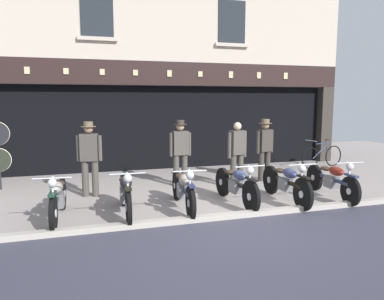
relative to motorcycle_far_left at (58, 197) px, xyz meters
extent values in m
cube|color=gray|center=(3.08, 4.07, -0.46)|extent=(23.82, 10.00, 0.08)
cube|color=#AFA69B|center=(3.08, -0.85, -0.41)|extent=(23.82, 0.16, 0.18)
cube|color=black|center=(3.08, 6.37, 0.88)|extent=(10.87, 4.00, 2.60)
cube|color=#332D28|center=(8.77, 4.25, 0.88)|extent=(0.44, 0.36, 2.60)
cube|color=#23282D|center=(3.08, 4.62, 1.01)|extent=(10.40, 0.03, 2.18)
cube|color=black|center=(3.08, 4.19, 2.53)|extent=(11.82, 0.24, 0.70)
cube|color=#C6B789|center=(-0.85, 4.06, 2.53)|extent=(0.14, 0.03, 0.19)
cube|color=#C6B789|center=(0.15, 4.06, 2.53)|extent=(0.14, 0.03, 0.17)
cube|color=#C6B789|center=(1.12, 4.06, 2.53)|extent=(0.14, 0.03, 0.17)
cube|color=#C6B789|center=(2.07, 4.06, 2.53)|extent=(0.14, 0.03, 0.16)
cube|color=#C6B789|center=(3.09, 4.06, 2.53)|extent=(0.14, 0.03, 0.19)
cube|color=#C6B789|center=(4.06, 4.06, 2.53)|extent=(0.14, 0.03, 0.16)
cube|color=#C6B789|center=(5.08, 4.06, 2.53)|extent=(0.14, 0.03, 0.21)
cube|color=#C6B789|center=(6.05, 4.06, 2.53)|extent=(0.14, 0.03, 0.20)
cube|color=#C6B789|center=(7.04, 4.06, 2.53)|extent=(0.14, 0.03, 0.21)
cube|color=#BEAE9C|center=(3.08, 4.27, 4.14)|extent=(11.82, 0.40, 2.51)
cube|color=#23282D|center=(1.03, 4.06, 4.14)|extent=(0.90, 0.02, 1.30)
cube|color=#BEAE9C|center=(1.03, 4.02, 3.44)|extent=(1.10, 0.12, 0.10)
cube|color=#23282D|center=(5.09, 4.06, 4.14)|extent=(0.90, 0.02, 1.30)
cube|color=#BEAE9C|center=(5.09, 4.02, 3.44)|extent=(1.10, 0.12, 0.10)
cylinder|color=black|center=(-0.05, -0.64, -0.11)|extent=(0.12, 0.63, 0.62)
cylinder|color=silver|center=(-0.05, -0.64, -0.11)|extent=(0.11, 0.14, 0.14)
cylinder|color=black|center=(0.05, 0.69, -0.11)|extent=(0.13, 0.63, 0.62)
cylinder|color=silver|center=(0.05, 0.69, -0.11)|extent=(0.12, 0.15, 0.14)
cube|color=#1B392A|center=(0.00, 0.02, 0.01)|extent=(0.16, 1.23, 0.07)
cube|color=slate|center=(0.00, 0.02, -0.06)|extent=(0.22, 0.33, 0.26)
ellipsoid|color=gray|center=(-0.01, -0.14, 0.21)|extent=(0.25, 0.47, 0.20)
ellipsoid|color=#38281E|center=(0.02, 0.26, 0.19)|extent=(0.22, 0.31, 0.10)
cube|color=#1B392A|center=(-0.05, -0.64, 0.23)|extent=(0.13, 0.37, 0.04)
sphere|color=silver|center=(-0.04, -0.58, 0.39)|extent=(0.15, 0.15, 0.15)
cylinder|color=silver|center=(-0.04, -0.58, 0.47)|extent=(0.62, 0.07, 0.02)
cylinder|color=silver|center=(-0.04, -0.60, 0.18)|extent=(0.05, 0.25, 0.62)
cylinder|color=black|center=(1.18, -0.71, -0.09)|extent=(0.10, 0.66, 0.65)
cylinder|color=silver|center=(1.18, -0.71, -0.09)|extent=(0.11, 0.15, 0.14)
cylinder|color=black|center=(1.24, 0.61, -0.09)|extent=(0.11, 0.66, 0.65)
cylinder|color=silver|center=(1.24, 0.61, -0.09)|extent=(0.12, 0.15, 0.14)
cube|color=black|center=(1.21, -0.05, 0.03)|extent=(0.13, 1.22, 0.07)
cube|color=slate|center=(1.21, -0.05, -0.04)|extent=(0.22, 0.33, 0.26)
ellipsoid|color=black|center=(1.20, -0.21, 0.23)|extent=(0.24, 0.47, 0.20)
ellipsoid|color=#38281E|center=(1.22, 0.19, 0.21)|extent=(0.21, 0.31, 0.10)
cube|color=black|center=(1.18, -0.71, 0.26)|extent=(0.12, 0.36, 0.04)
sphere|color=silver|center=(1.18, -0.65, 0.41)|extent=(0.15, 0.15, 0.15)
cylinder|color=silver|center=(1.18, -0.65, 0.49)|extent=(0.62, 0.05, 0.02)
cylinder|color=silver|center=(1.18, -0.67, 0.20)|extent=(0.05, 0.28, 0.60)
cylinder|color=black|center=(2.29, -0.72, -0.11)|extent=(0.12, 0.63, 0.63)
cylinder|color=silver|center=(2.29, -0.72, -0.11)|extent=(0.11, 0.15, 0.14)
cylinder|color=black|center=(2.40, 0.70, -0.11)|extent=(0.13, 0.63, 0.63)
cylinder|color=silver|center=(2.40, 0.70, -0.11)|extent=(0.12, 0.15, 0.14)
cube|color=#1F2949|center=(2.35, -0.01, 0.01)|extent=(0.17, 1.31, 0.07)
cube|color=slate|center=(2.35, -0.01, -0.06)|extent=(0.22, 0.33, 0.26)
ellipsoid|color=#A89988|center=(2.33, -0.18, 0.21)|extent=(0.26, 0.48, 0.20)
ellipsoid|color=#38281E|center=(2.37, 0.24, 0.19)|extent=(0.22, 0.31, 0.10)
cube|color=#1F2949|center=(2.29, -0.72, 0.23)|extent=(0.13, 0.37, 0.04)
sphere|color=silver|center=(2.30, -0.66, 0.39)|extent=(0.15, 0.15, 0.15)
cylinder|color=silver|center=(2.30, -0.66, 0.47)|extent=(0.62, 0.07, 0.02)
cylinder|color=silver|center=(2.30, -0.68, 0.18)|extent=(0.05, 0.24, 0.62)
cylinder|color=black|center=(3.52, -0.66, -0.10)|extent=(0.09, 0.64, 0.64)
cylinder|color=silver|center=(3.52, -0.66, -0.10)|extent=(0.10, 0.14, 0.14)
cylinder|color=black|center=(3.48, 0.70, -0.10)|extent=(0.10, 0.64, 0.64)
cylinder|color=silver|center=(3.48, 0.70, -0.10)|extent=(0.11, 0.14, 0.14)
cube|color=black|center=(3.50, 0.02, 0.02)|extent=(0.11, 1.26, 0.07)
cube|color=slate|center=(3.50, 0.02, -0.05)|extent=(0.21, 0.33, 0.26)
ellipsoid|color=navy|center=(3.51, -0.14, 0.22)|extent=(0.23, 0.47, 0.20)
ellipsoid|color=#38281E|center=(3.50, 0.27, 0.20)|extent=(0.21, 0.31, 0.10)
cube|color=black|center=(3.52, -0.66, 0.24)|extent=(0.11, 0.36, 0.04)
sphere|color=silver|center=(3.52, -0.60, 0.40)|extent=(0.15, 0.15, 0.15)
cylinder|color=silver|center=(3.52, -0.60, 0.48)|extent=(0.62, 0.04, 0.02)
cylinder|color=silver|center=(3.52, -0.62, 0.19)|extent=(0.04, 0.25, 0.62)
cylinder|color=black|center=(4.57, -0.82, -0.09)|extent=(0.10, 0.66, 0.65)
cylinder|color=silver|center=(4.57, -0.82, -0.09)|extent=(0.11, 0.15, 0.14)
cylinder|color=black|center=(4.62, 0.55, -0.09)|extent=(0.11, 0.66, 0.65)
cylinder|color=silver|center=(4.62, 0.55, -0.09)|extent=(0.12, 0.15, 0.14)
cube|color=black|center=(4.59, -0.13, 0.03)|extent=(0.12, 1.27, 0.07)
cube|color=slate|center=(4.59, -0.13, -0.04)|extent=(0.21, 0.33, 0.26)
ellipsoid|color=navy|center=(4.59, -0.30, 0.23)|extent=(0.24, 0.47, 0.20)
ellipsoid|color=#38281E|center=(4.60, 0.11, 0.21)|extent=(0.21, 0.31, 0.10)
cube|color=black|center=(4.57, -0.82, 0.26)|extent=(0.11, 0.36, 0.04)
sphere|color=silver|center=(4.57, -0.76, 0.41)|extent=(0.15, 0.15, 0.15)
cylinder|color=silver|center=(4.57, -0.76, 0.49)|extent=(0.62, 0.05, 0.02)
cylinder|color=silver|center=(4.57, -0.78, 0.20)|extent=(0.05, 0.26, 0.61)
cylinder|color=black|center=(5.69, -0.83, -0.11)|extent=(0.12, 0.62, 0.62)
cylinder|color=silver|center=(5.69, -0.83, -0.11)|extent=(0.11, 0.14, 0.14)
cylinder|color=black|center=(5.81, 0.56, -0.11)|extent=(0.13, 0.62, 0.62)
cylinder|color=silver|center=(5.81, 0.56, -0.11)|extent=(0.12, 0.14, 0.14)
cube|color=#293351|center=(5.75, -0.13, 0.01)|extent=(0.18, 1.28, 0.07)
cube|color=slate|center=(5.75, -0.13, -0.06)|extent=(0.23, 0.34, 0.26)
ellipsoid|color=maroon|center=(5.73, -0.30, 0.21)|extent=(0.26, 0.48, 0.20)
ellipsoid|color=#38281E|center=(5.77, 0.11, 0.19)|extent=(0.23, 0.32, 0.10)
cube|color=#293351|center=(5.69, -0.83, 0.22)|extent=(0.13, 0.37, 0.04)
sphere|color=silver|center=(5.69, -0.77, 0.39)|extent=(0.15, 0.15, 0.15)
cylinder|color=silver|center=(5.69, -0.77, 0.47)|extent=(0.62, 0.08, 0.02)
cylinder|color=silver|center=(5.69, -0.79, 0.18)|extent=(0.06, 0.27, 0.61)
cylinder|color=#47423D|center=(0.73, 1.52, 0.00)|extent=(0.15, 0.15, 0.84)
cylinder|color=#47423D|center=(0.51, 1.57, 0.00)|extent=(0.15, 0.15, 0.84)
cube|color=#47423D|center=(0.62, 1.55, 0.70)|extent=(0.42, 0.30, 0.60)
cube|color=white|center=(0.64, 1.66, 0.77)|extent=(0.14, 0.05, 0.34)
cube|color=navy|center=(0.65, 1.67, 0.76)|extent=(0.05, 0.02, 0.31)
cylinder|color=#47423D|center=(0.85, 1.49, 0.68)|extent=(0.09, 0.09, 0.57)
cylinder|color=#47423D|center=(0.39, 1.60, 0.68)|extent=(0.09, 0.09, 0.57)
sphere|color=#9E7A5B|center=(0.62, 1.55, 1.11)|extent=(0.19, 0.19, 0.19)
cylinder|color=brown|center=(0.62, 1.55, 1.16)|extent=(0.33, 0.33, 0.01)
cylinder|color=brown|center=(0.62, 1.55, 1.22)|extent=(0.20, 0.20, 0.11)
cylinder|color=#47423D|center=(2.95, 1.97, -0.01)|extent=(0.15, 0.15, 0.81)
cylinder|color=#47423D|center=(2.73, 1.96, -0.01)|extent=(0.15, 0.15, 0.81)
cube|color=#47423D|center=(2.84, 1.97, 0.67)|extent=(0.39, 0.23, 0.60)
cube|color=white|center=(2.84, 2.08, 0.75)|extent=(0.14, 0.02, 0.34)
cube|color=navy|center=(2.84, 2.09, 0.73)|extent=(0.05, 0.01, 0.31)
cylinder|color=#47423D|center=(3.07, 1.97, 0.64)|extent=(0.09, 0.09, 0.59)
cylinder|color=#47423D|center=(2.60, 1.96, 0.64)|extent=(0.09, 0.09, 0.59)
sphere|color=tan|center=(2.84, 1.97, 1.08)|extent=(0.20, 0.20, 0.20)
cylinder|color=#332D28|center=(2.84, 1.97, 1.14)|extent=(0.34, 0.34, 0.01)
cylinder|color=#332D28|center=(2.84, 1.97, 1.19)|extent=(0.21, 0.21, 0.11)
cylinder|color=#47423D|center=(4.24, 1.41, 0.01)|extent=(0.15, 0.15, 0.85)
cylinder|color=#47423D|center=(4.03, 1.36, 0.01)|extent=(0.15, 0.15, 0.85)
cube|color=#47423D|center=(4.14, 1.39, 0.70)|extent=(0.42, 0.30, 0.59)
cube|color=white|center=(4.11, 1.50, 0.78)|extent=(0.14, 0.05, 0.33)
cube|color=black|center=(4.11, 1.51, 0.76)|extent=(0.05, 0.02, 0.31)
cylinder|color=#47423D|center=(4.37, 1.44, 0.65)|extent=(0.09, 0.09, 0.63)
cylinder|color=#47423D|center=(3.91, 1.33, 0.65)|extent=(0.09, 0.09, 0.63)
sphere|color=beige|center=(4.14, 1.39, 1.11)|extent=(0.20, 0.20, 0.20)
cylinder|color=#38332D|center=(5.27, 1.92, -0.01)|extent=(0.15, 0.15, 0.82)
cylinder|color=#38332D|center=(5.06, 1.87, -0.01)|extent=(0.15, 0.15, 0.82)
cube|color=#38332D|center=(5.17, 1.89, 0.67)|extent=(0.42, 0.30, 0.58)
cube|color=silver|center=(5.14, 2.00, 0.74)|extent=(0.14, 0.05, 0.33)
cube|color=black|center=(5.14, 2.02, 0.73)|extent=(0.05, 0.02, 0.30)
cylinder|color=#38332D|center=(5.40, 1.94, 0.63)|extent=(0.09, 0.09, 0.59)
cylinder|color=#38332D|center=(4.94, 1.84, 0.63)|extent=(0.09, 0.09, 0.59)
sphere|color=#9E7A5B|center=(5.17, 1.89, 1.07)|extent=(0.20, 0.20, 0.20)
cylinder|color=brown|center=(5.17, 1.89, 1.13)|extent=(0.35, 0.35, 0.01)
cylinder|color=brown|center=(5.17, 1.89, 1.19)|extent=(0.21, 0.21, 0.11)
cube|color=silver|center=(5.88, 4.47, 1.26)|extent=(0.68, 0.02, 1.01)
cube|color=#1E3323|center=(5.88, 4.46, 1.66)|extent=(0.68, 0.01, 0.20)
cube|color=silver|center=(6.81, 4.47, 1.22)|extent=(0.77, 0.02, 0.90)
cube|color=#1E3323|center=(6.81, 4.46, 1.57)|extent=(0.77, 0.01, 0.20)
torus|color=black|center=(7.43, 3.08, -0.09)|extent=(0.69, 0.14, 0.69)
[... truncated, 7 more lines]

